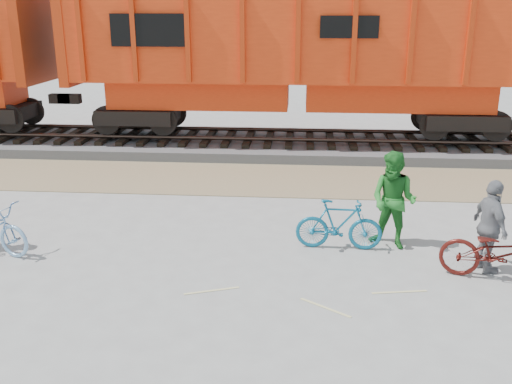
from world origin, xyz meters
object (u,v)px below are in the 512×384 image
bicycle_maroon (502,253)px  person_man (393,200)px  hopper_car_center (298,54)px  bicycle_teal (339,225)px  person_woman (490,227)px

bicycle_maroon → person_man: (-1.57, 1.37, 0.41)m
hopper_car_center → bicycle_teal: size_ratio=8.70×
hopper_car_center → person_woman: (3.37, -8.69, -2.19)m
hopper_car_center → bicycle_maroon: 10.04m
bicycle_teal → person_man: bearing=-76.6°
bicycle_teal → bicycle_maroon: (2.57, -1.17, 0.03)m
bicycle_maroon → person_woman: (-0.10, 0.40, 0.31)m
bicycle_teal → bicycle_maroon: size_ratio=0.83×
person_woman → person_man: bearing=44.2°
bicycle_maroon → person_woman: size_ratio=1.19×
person_man → bicycle_teal: bearing=-137.0°
hopper_car_center → person_man: bearing=-76.1°
bicycle_teal → person_man: size_ratio=0.88×
bicycle_teal → hopper_car_center: bearing=8.6°
bicycle_maroon → person_man: size_ratio=1.06×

